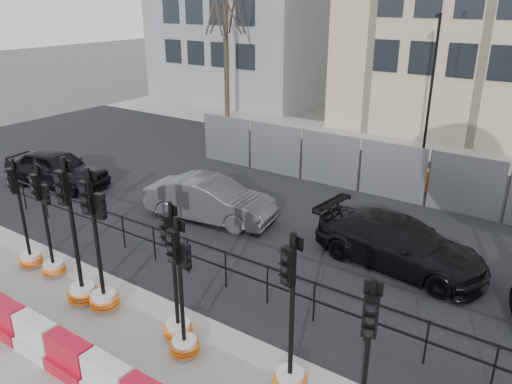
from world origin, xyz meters
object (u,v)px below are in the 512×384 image
Objects in this scene: traffic_signal_d at (102,278)px; car_c at (399,243)px; car_a at (56,168)px; traffic_signal_a at (28,246)px.

car_c is at bearing 36.88° from traffic_signal_d.
car_a is 0.92× the size of car_c.
traffic_signal_a is 0.63× the size of car_c.
car_c is (4.76, 5.67, -0.15)m from traffic_signal_d.
traffic_signal_a is at bearing 163.95° from traffic_signal_d.
traffic_signal_a is 6.19m from car_a.
car_a is at bearing 103.11° from car_c.
traffic_signal_d reaches higher than car_c.
car_c is (12.53, 1.42, -0.04)m from car_a.
car_a is at bearing 149.10° from traffic_signal_a.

